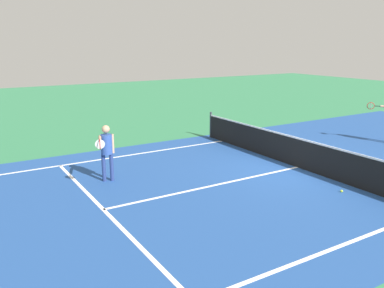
{
  "coord_description": "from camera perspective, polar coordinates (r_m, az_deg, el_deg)",
  "views": [
    {
      "loc": [
        8.63,
        -9.22,
        3.83
      ],
      "look_at": [
        -0.95,
        -3.35,
        1.0
      ],
      "focal_mm": 37.49,
      "sensor_mm": 36.0,
      "label": 1
    }
  ],
  "objects": [
    {
      "name": "line_service_near",
      "position": [
        9.85,
        -12.5,
        -9.08
      ],
      "size": [
        8.22,
        0.1,
        0.01
      ],
      "primitive_type": "cube",
      "color": "white",
      "rests_on": "ground_plane"
    },
    {
      "name": "net",
      "position": [
        13.06,
        14.87,
        -1.15
      ],
      "size": [
        9.93,
        0.09,
        1.07
      ],
      "color": "#33383D",
      "rests_on": "ground_plane"
    },
    {
      "name": "court_surface_inbounds",
      "position": [
        13.19,
        14.74,
        -3.21
      ],
      "size": [
        10.62,
        24.4,
        0.0
      ],
      "primitive_type": "cube",
      "color": "#234C93",
      "rests_on": "ground_plane"
    },
    {
      "name": "line_center_service",
      "position": [
        11.2,
        3.21,
        -5.87
      ],
      "size": [
        0.1,
        6.4,
        0.01
      ],
      "primitive_type": "cube",
      "color": "white",
      "rests_on": "ground_plane"
    },
    {
      "name": "ground_plane",
      "position": [
        13.2,
        14.74,
        -3.22
      ],
      "size": [
        60.0,
        60.0,
        0.0
      ],
      "primitive_type": "plane",
      "color": "#337F51"
    },
    {
      "name": "tennis_ball_near_net",
      "position": [
        11.39,
        20.52,
        -6.29
      ],
      "size": [
        0.07,
        0.07,
        0.07
      ],
      "primitive_type": "sphere",
      "color": "#CCE033",
      "rests_on": "ground_plane"
    },
    {
      "name": "player_near",
      "position": [
        11.47,
        -12.07,
        -0.43
      ],
      "size": [
        1.09,
        0.77,
        1.62
      ],
      "color": "navy",
      "rests_on": "ground_plane"
    },
    {
      "name": "line_sideline_left",
      "position": [
        13.7,
        -16.4,
        -2.68
      ],
      "size": [
        0.1,
        11.89,
        0.01
      ],
      "primitive_type": "cube",
      "color": "white",
      "rests_on": "ground_plane"
    }
  ]
}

